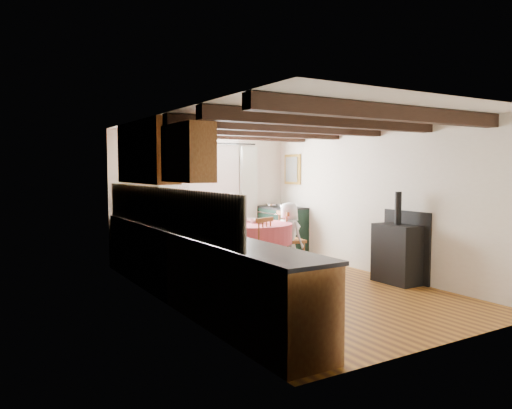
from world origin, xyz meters
TOP-DOWN VIEW (x-y plane):
  - floor at (0.00, 0.00)m, footprint 3.60×5.50m
  - ceiling at (0.00, 0.00)m, footprint 3.60×5.50m
  - wall_back at (0.00, 2.75)m, footprint 3.60×0.00m
  - wall_front at (0.00, -2.75)m, footprint 3.60×0.00m
  - wall_left at (-1.80, 0.00)m, footprint 0.00×5.50m
  - wall_right at (1.80, 0.00)m, footprint 0.00×5.50m
  - beam_a at (0.00, -2.00)m, footprint 3.60×0.16m
  - beam_b at (0.00, -1.00)m, footprint 3.60×0.16m
  - beam_c at (0.00, 0.00)m, footprint 3.60×0.16m
  - beam_d at (0.00, 1.00)m, footprint 3.60×0.16m
  - beam_e at (0.00, 2.00)m, footprint 3.60×0.16m
  - splash_left at (-1.78, 0.30)m, footprint 0.02×4.50m
  - splash_back at (-1.00, 2.73)m, footprint 1.40×0.02m
  - base_cabinet_left at (-1.50, 0.00)m, footprint 0.60×5.30m
  - base_cabinet_back at (-1.05, 2.45)m, footprint 1.30×0.60m
  - worktop_left at (-1.48, 0.00)m, footprint 0.64×5.30m
  - worktop_back at (-1.05, 2.43)m, footprint 1.30×0.64m
  - wall_cabinet_glass at (-1.63, 1.20)m, footprint 0.34×1.80m
  - wall_cabinet_solid at (-1.63, -0.30)m, footprint 0.34×0.90m
  - window_frame at (0.10, 2.73)m, footprint 1.34×0.03m
  - window_pane at (0.10, 2.74)m, footprint 1.20×0.01m
  - curtain_left at (-0.75, 2.65)m, footprint 0.35×0.10m
  - curtain_right at (0.95, 2.65)m, footprint 0.35×0.10m
  - curtain_rod at (0.10, 2.65)m, footprint 2.00×0.03m
  - wall_picture at (1.77, 2.30)m, footprint 0.04×0.50m
  - wall_plate at (1.05, 2.72)m, footprint 0.30×0.02m
  - rug at (0.17, 1.19)m, footprint 1.91×1.48m
  - dining_table at (0.17, 1.19)m, footprint 1.33×1.33m
  - chair_near at (0.11, 0.48)m, footprint 0.53×0.54m
  - chair_left at (-0.71, 1.29)m, footprint 0.47×0.45m
  - chair_right at (0.98, 1.21)m, footprint 0.49×0.47m
  - aga_range at (1.47, 2.29)m, footprint 0.69×1.06m
  - cast_iron_stove at (1.58, -0.67)m, footprint 0.41×0.69m
  - child_far at (0.17, 1.79)m, footprint 0.42×0.30m
  - child_right at (0.89, 1.16)m, footprint 0.46×0.61m
  - bowl_a at (0.29, 1.16)m, footprint 0.31×0.31m
  - bowl_b at (0.22, 1.39)m, footprint 0.23×0.23m
  - cup at (0.17, 1.19)m, footprint 0.13×0.13m
  - canister_tall at (-1.23, 2.40)m, footprint 0.15×0.15m
  - canister_wide at (-1.00, 2.56)m, footprint 0.18×0.18m
  - canister_slim at (-0.87, 2.36)m, footprint 0.09×0.09m

SIDE VIEW (x-z plane):
  - floor at x=0.00m, z-range 0.00..0.00m
  - rug at x=0.17m, z-range 0.00..0.01m
  - dining_table at x=0.17m, z-range 0.00..0.80m
  - base_cabinet_left at x=-1.50m, z-range 0.00..0.88m
  - base_cabinet_back at x=-1.05m, z-range 0.00..0.88m
  - chair_near at x=0.11m, z-range 0.00..0.96m
  - chair_right at x=0.98m, z-range 0.00..0.98m
  - chair_left at x=-0.71m, z-range 0.00..0.98m
  - aga_range at x=1.47m, z-range 0.00..0.98m
  - child_far at x=0.17m, z-range 0.00..1.07m
  - child_right at x=0.89m, z-range 0.00..1.13m
  - cast_iron_stove at x=1.58m, z-range 0.00..1.37m
  - bowl_a at x=0.29m, z-range 0.80..0.86m
  - bowl_b at x=0.22m, z-range 0.80..0.87m
  - cup at x=0.17m, z-range 0.80..0.89m
  - worktop_left at x=-1.48m, z-range 0.88..0.92m
  - worktop_back at x=-1.05m, z-range 0.88..0.92m
  - canister_wide at x=-1.00m, z-range 0.92..1.12m
  - canister_slim at x=-0.87m, z-range 0.92..1.17m
  - canister_tall at x=-1.23m, z-range 0.92..1.18m
  - curtain_left at x=-0.75m, z-range 0.05..2.15m
  - curtain_right at x=0.95m, z-range 0.05..2.15m
  - wall_back at x=0.00m, z-range 0.00..2.40m
  - wall_front at x=0.00m, z-range 0.00..2.40m
  - wall_left at x=-1.80m, z-range 0.00..2.40m
  - wall_right at x=1.80m, z-range 0.00..2.40m
  - splash_left at x=-1.78m, z-range 0.92..1.48m
  - splash_back at x=-1.00m, z-range 0.92..1.48m
  - window_frame at x=0.10m, z-range 0.83..2.37m
  - window_pane at x=0.10m, z-range 0.90..2.30m
  - wall_picture at x=1.77m, z-range 1.40..2.00m
  - wall_plate at x=1.05m, z-range 1.55..1.85m
  - wall_cabinet_solid at x=-1.63m, z-range 1.55..2.25m
  - wall_cabinet_glass at x=-1.63m, z-range 1.50..2.40m
  - curtain_rod at x=0.10m, z-range 2.19..2.22m
  - beam_a at x=0.00m, z-range 2.23..2.39m
  - beam_b at x=0.00m, z-range 2.23..2.39m
  - beam_c at x=0.00m, z-range 2.23..2.39m
  - beam_d at x=0.00m, z-range 2.23..2.39m
  - beam_e at x=0.00m, z-range 2.23..2.39m
  - ceiling at x=0.00m, z-range 2.40..2.40m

